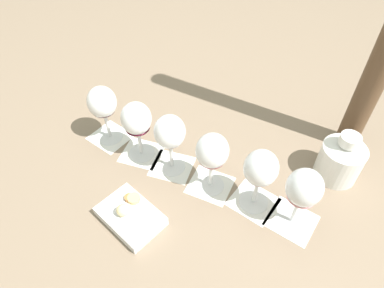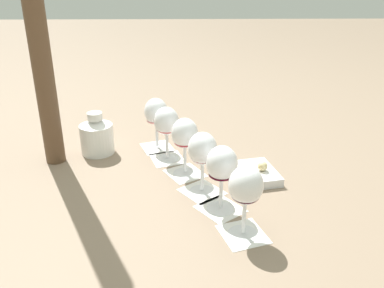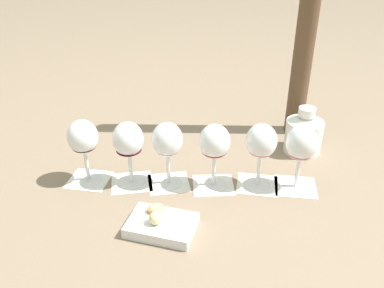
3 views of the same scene
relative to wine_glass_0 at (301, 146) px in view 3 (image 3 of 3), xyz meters
The scene contains 15 objects.
ground_plane 0.31m from the wine_glass_0, 24.65° to the left, with size 8.00×8.00×0.00m, color #7F6B56.
tasting_card_0 0.12m from the wine_glass_0, 90.00° to the left, with size 0.14×0.13×0.00m.
tasting_card_1 0.16m from the wine_glass_0, 22.47° to the left, with size 0.13×0.13×0.00m.
tasting_card_2 0.25m from the wine_glass_0, 25.97° to the left, with size 0.14×0.14×0.00m.
tasting_card_3 0.36m from the wine_glass_0, 24.97° to the left, with size 0.15×0.15×0.00m.
tasting_card_4 0.46m from the wine_glass_0, 25.23° to the left, with size 0.15×0.15×0.00m.
tasting_card_5 0.57m from the wine_glass_0, 24.47° to the left, with size 0.13×0.13×0.00m.
wine_glass_0 is the anchor object (origin of this frame).
wine_glass_1 0.10m from the wine_glass_0, 22.47° to the left, with size 0.08×0.08×0.18m.
wine_glass_2 0.22m from the wine_glass_0, 25.97° to the left, with size 0.08×0.08×0.18m.
wine_glass_3 0.34m from the wine_glass_0, 24.97° to the left, with size 0.08×0.08×0.18m.
wine_glass_4 0.44m from the wine_glass_0, 25.23° to the left, with size 0.08×0.08×0.18m.
wine_glass_5 0.56m from the wine_glass_0, 24.47° to the left, with size 0.08×0.08×0.18m.
ceramic_vase 0.21m from the wine_glass_0, 79.94° to the right, with size 0.11×0.11×0.14m.
snack_dish 0.40m from the wine_glass_0, 54.06° to the left, with size 0.17×0.13×0.06m.
Camera 3 is at (-0.42, 0.80, 0.63)m, focal length 38.00 mm.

